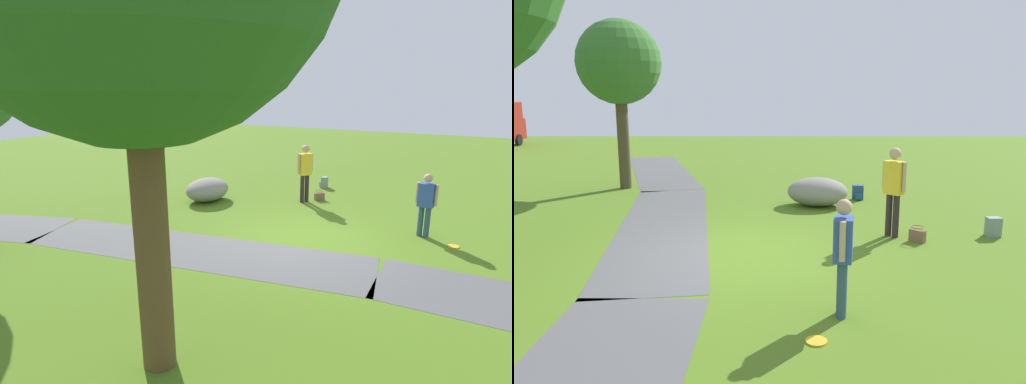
% 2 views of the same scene
% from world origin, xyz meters
% --- Properties ---
extents(ground_plane, '(48.00, 48.00, 0.00)m').
position_xyz_m(ground_plane, '(0.00, 0.00, 0.00)').
color(ground_plane, '#51751F').
extents(footpath_segment_mid, '(8.18, 2.97, 0.01)m').
position_xyz_m(footpath_segment_mid, '(1.96, 1.72, 0.00)').
color(footpath_segment_mid, '#585758').
rests_on(footpath_segment_mid, ground).
extents(lawn_boulder, '(1.38, 1.71, 0.73)m').
position_xyz_m(lawn_boulder, '(3.97, -1.84, 0.37)').
color(lawn_boulder, gray).
rests_on(lawn_boulder, ground).
extents(woman_with_handbag, '(0.42, 0.43, 1.82)m').
position_xyz_m(woman_with_handbag, '(1.15, -3.11, 1.07)').
color(woman_with_handbag, '#2E2328').
rests_on(woman_with_handbag, ground).
extents(man_near_boulder, '(0.51, 0.30, 1.58)m').
position_xyz_m(man_near_boulder, '(-2.54, -1.59, 0.91)').
color(man_near_boulder, '#324F62').
rests_on(man_near_boulder, ground).
extents(handbag_on_grass, '(0.38, 0.38, 0.31)m').
position_xyz_m(handbag_on_grass, '(0.80, -3.54, 0.14)').
color(handbag_on_grass, brown).
rests_on(handbag_on_grass, ground).
extents(backpack_by_boulder, '(0.26, 0.28, 0.40)m').
position_xyz_m(backpack_by_boulder, '(4.70, -3.01, 0.19)').
color(backpack_by_boulder, navy).
rests_on(backpack_by_boulder, ground).
extents(spare_backpack_on_lawn, '(0.27, 0.29, 0.40)m').
position_xyz_m(spare_backpack_on_lawn, '(1.18, -5.19, 0.19)').
color(spare_backpack_on_lawn, gray).
rests_on(spare_backpack_on_lawn, ground).
extents(frisbee_on_grass, '(0.26, 0.26, 0.02)m').
position_xyz_m(frisbee_on_grass, '(-3.26, -1.20, 0.01)').
color(frisbee_on_grass, gold).
rests_on(frisbee_on_grass, ground).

